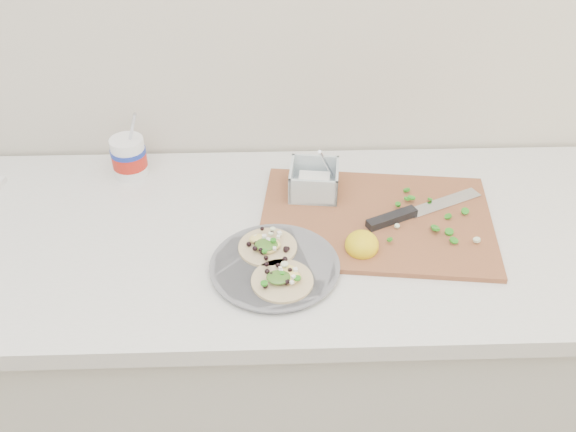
{
  "coord_description": "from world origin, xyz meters",
  "views": [
    {
      "loc": [
        0.24,
        0.33,
        1.78
      ],
      "look_at": [
        0.28,
        1.39,
        0.96
      ],
      "focal_mm": 40.0,
      "sensor_mm": 36.0,
      "label": 1
    }
  ],
  "objects": [
    {
      "name": "counter",
      "position": [
        0.0,
        1.43,
        0.45
      ],
      "size": [
        2.44,
        0.66,
        0.9
      ],
      "color": "silver",
      "rests_on": "ground"
    },
    {
      "name": "taco_plate",
      "position": [
        0.25,
        1.29,
        0.92
      ],
      "size": [
        0.26,
        0.26,
        0.04
      ],
      "rotation": [
        0.0,
        0.0,
        0.0
      ],
      "color": "slate",
      "rests_on": "counter"
    },
    {
      "name": "tub",
      "position": [
        -0.1,
        1.65,
        0.96
      ],
      "size": [
        0.08,
        0.08,
        0.19
      ],
      "rotation": [
        0.0,
        0.0,
        -0.15
      ],
      "color": "white",
      "rests_on": "counter"
    },
    {
      "name": "cutboard",
      "position": [
        0.47,
        1.45,
        0.92
      ],
      "size": [
        0.55,
        0.41,
        0.08
      ],
      "rotation": [
        0.0,
        0.0,
        -0.12
      ],
      "color": "brown",
      "rests_on": "counter"
    }
  ]
}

